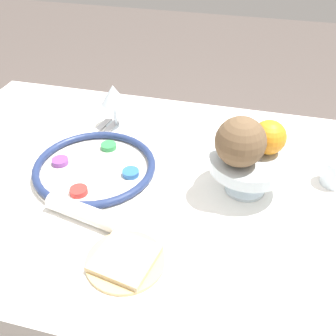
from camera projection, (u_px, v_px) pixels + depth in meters
name	position (u px, v px, depth m)	size (l,w,h in m)	color
ground_plane	(153.00, 334.00, 1.46)	(8.00, 8.00, 0.00)	#564C47
dining_table	(150.00, 271.00, 1.23)	(1.32, 0.88, 0.74)	white
seder_plate	(95.00, 168.00, 1.03)	(0.32, 0.32, 0.03)	silver
wine_glass	(113.00, 96.00, 1.16)	(0.08, 0.08, 0.14)	silver
fruit_stand	(248.00, 164.00, 0.93)	(0.19, 0.19, 0.10)	silver
orange_fruit	(269.00, 137.00, 0.91)	(0.08, 0.08, 0.08)	orange
coconut	(241.00, 141.00, 0.87)	(0.12, 0.12, 0.12)	brown
bread_plate	(125.00, 260.00, 0.79)	(0.16, 0.16, 0.02)	tan
napkin_roll	(83.00, 212.00, 0.89)	(0.19, 0.08, 0.04)	white
cup_near	(336.00, 173.00, 0.98)	(0.07, 0.07, 0.07)	silver
fork_left	(113.00, 115.00, 1.27)	(0.05, 0.20, 0.01)	silver
fork_right	(122.00, 117.00, 1.26)	(0.05, 0.20, 0.01)	silver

